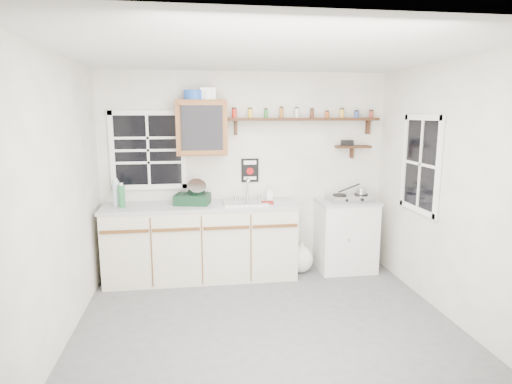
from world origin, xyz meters
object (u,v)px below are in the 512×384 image
(spice_shelf, at_px, (304,119))
(dish_rack, at_px, (194,196))
(main_cabinet, at_px, (202,241))
(right_cabinet, at_px, (345,235))
(hotplate, at_px, (350,198))
(upper_cabinet, at_px, (202,128))

(spice_shelf, relative_size, dish_rack, 4.16)
(main_cabinet, relative_size, right_cabinet, 2.54)
(right_cabinet, xyz_separation_m, dish_rack, (-1.92, 0.00, 0.56))
(dish_rack, xyz_separation_m, hotplate, (1.95, -0.02, -0.07))
(hotplate, bearing_deg, right_cabinet, 148.30)
(main_cabinet, distance_m, dish_rack, 0.56)
(spice_shelf, relative_size, hotplate, 3.26)
(spice_shelf, xyz_separation_m, hotplate, (0.57, -0.21, -0.98))
(upper_cabinet, height_order, hotplate, upper_cabinet)
(upper_cabinet, bearing_deg, main_cabinet, -103.68)
(main_cabinet, distance_m, right_cabinet, 1.84)
(spice_shelf, distance_m, dish_rack, 1.67)
(upper_cabinet, distance_m, dish_rack, 0.82)
(main_cabinet, distance_m, spice_shelf, 1.97)
(main_cabinet, distance_m, upper_cabinet, 1.37)
(main_cabinet, relative_size, upper_cabinet, 3.55)
(spice_shelf, height_order, hotplate, spice_shelf)
(right_cabinet, relative_size, dish_rack, 1.98)
(spice_shelf, distance_m, hotplate, 1.15)
(main_cabinet, bearing_deg, hotplate, 0.17)
(spice_shelf, bearing_deg, dish_rack, -172.43)
(main_cabinet, bearing_deg, dish_rack, 160.14)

